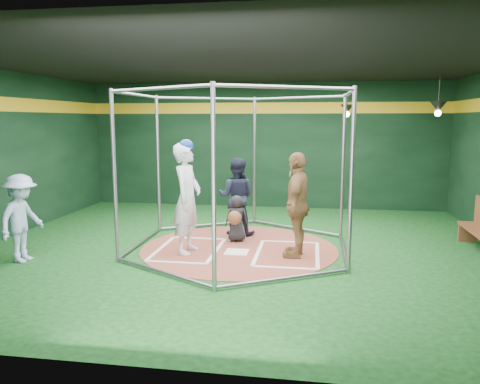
# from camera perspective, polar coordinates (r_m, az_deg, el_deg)

# --- Properties ---
(room_shell) EXTENTS (10.10, 9.10, 3.53)m
(room_shell) POSITION_cam_1_polar(r_m,az_deg,el_deg) (8.85, -0.09, 4.10)
(room_shell) COLOR #0D3911
(room_shell) RESTS_ON ground
(clay_disc) EXTENTS (3.80, 3.80, 0.01)m
(clay_disc) POSITION_cam_1_polar(r_m,az_deg,el_deg) (9.15, -0.10, -6.88)
(clay_disc) COLOR brown
(clay_disc) RESTS_ON ground
(home_plate) EXTENTS (0.43, 0.43, 0.01)m
(home_plate) POSITION_cam_1_polar(r_m,az_deg,el_deg) (8.86, -0.41, -7.32)
(home_plate) COLOR white
(home_plate) RESTS_ON clay_disc
(batter_box_left) EXTENTS (1.17, 1.77, 0.01)m
(batter_box_left) POSITION_cam_1_polar(r_m,az_deg,el_deg) (9.11, -6.30, -6.94)
(batter_box_left) COLOR white
(batter_box_left) RESTS_ON clay_disc
(batter_box_right) EXTENTS (1.17, 1.77, 0.01)m
(batter_box_right) POSITION_cam_1_polar(r_m,az_deg,el_deg) (8.81, 5.81, -7.47)
(batter_box_right) COLOR white
(batter_box_right) RESTS_ON clay_disc
(batting_cage) EXTENTS (4.05, 4.67, 3.00)m
(batting_cage) POSITION_cam_1_polar(r_m,az_deg,el_deg) (8.87, -0.10, 2.46)
(batting_cage) COLOR gray
(batting_cage) RESTS_ON ground
(pendant_lamp_near) EXTENTS (0.34, 0.34, 0.90)m
(pendant_lamp_near) POSITION_cam_1_polar(r_m,az_deg,el_deg) (12.33, 12.93, 9.81)
(pendant_lamp_near) COLOR black
(pendant_lamp_near) RESTS_ON room_shell
(pendant_lamp_far) EXTENTS (0.34, 0.34, 0.90)m
(pendant_lamp_far) POSITION_cam_1_polar(r_m,az_deg,el_deg) (11.02, 23.00, 9.48)
(pendant_lamp_far) COLOR black
(pendant_lamp_far) RESTS_ON room_shell
(batter_figure) EXTENTS (0.56, 0.79, 2.12)m
(batter_figure) POSITION_cam_1_polar(r_m,az_deg,el_deg) (8.70, -6.46, -0.65)
(batter_figure) COLOR silver
(batter_figure) RESTS_ON clay_disc
(visitor_leopard) EXTENTS (0.59, 1.16, 1.90)m
(visitor_leopard) POSITION_cam_1_polar(r_m,az_deg,el_deg) (8.49, 6.98, -1.55)
(visitor_leopard) COLOR tan
(visitor_leopard) RESTS_ON clay_disc
(catcher_figure) EXTENTS (0.53, 0.60, 0.95)m
(catcher_figure) POSITION_cam_1_polar(r_m,az_deg,el_deg) (9.52, -0.44, -3.22)
(catcher_figure) COLOR black
(catcher_figure) RESTS_ON clay_disc
(umpire) EXTENTS (0.85, 0.69, 1.67)m
(umpire) POSITION_cam_1_polar(r_m,az_deg,el_deg) (10.06, -0.42, -0.55)
(umpire) COLOR black
(umpire) RESTS_ON clay_disc
(bystander_blue) EXTENTS (0.65, 1.04, 1.55)m
(bystander_blue) POSITION_cam_1_polar(r_m,az_deg,el_deg) (9.03, -25.11, -2.92)
(bystander_blue) COLOR #A6BDDC
(bystander_blue) RESTS_ON ground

